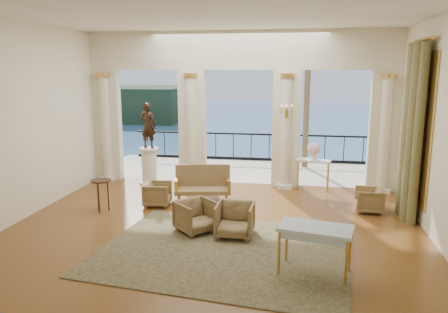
% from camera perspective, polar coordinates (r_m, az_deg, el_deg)
% --- Properties ---
extents(floor, '(9.00, 9.00, 0.00)m').
position_cam_1_polar(floor, '(9.64, -1.31, -9.48)').
color(floor, '#4A2B10').
rests_on(floor, ground).
extents(room_walls, '(9.00, 9.00, 9.00)m').
position_cam_1_polar(room_walls, '(7.93, -2.96, 7.35)').
color(room_walls, white).
rests_on(room_walls, ground).
extents(arcade, '(9.00, 0.56, 4.50)m').
position_cam_1_polar(arcade, '(12.80, 1.93, 7.60)').
color(arcade, beige).
rests_on(arcade, ground).
extents(terrace, '(10.00, 3.60, 0.10)m').
position_cam_1_polar(terrace, '(15.15, 2.88, -1.89)').
color(terrace, beige).
rests_on(terrace, ground).
extents(balustrade, '(9.00, 0.06, 1.03)m').
position_cam_1_polar(balustrade, '(16.61, 3.56, 0.92)').
color(balustrade, black).
rests_on(balustrade, terrace).
extents(palm_tree, '(2.00, 2.00, 4.50)m').
position_cam_1_polar(palm_tree, '(15.45, 11.01, 13.66)').
color(palm_tree, '#4C3823').
rests_on(palm_tree, terrace).
extents(headland, '(22.00, 18.00, 6.00)m').
position_cam_1_polar(headland, '(85.22, -12.27, 6.88)').
color(headland, black).
rests_on(headland, sea).
extents(sea, '(160.00, 160.00, 0.00)m').
position_cam_1_polar(sea, '(69.50, 8.20, 3.55)').
color(sea, '#33639B').
rests_on(sea, ground).
extents(curtain, '(0.33, 1.40, 4.09)m').
position_cam_1_polar(curtain, '(10.74, 23.39, 2.89)').
color(curtain, brown).
rests_on(curtain, ground).
extents(window_frame, '(0.04, 1.60, 3.40)m').
position_cam_1_polar(window_frame, '(10.78, 24.39, 3.27)').
color(window_frame, gold).
rests_on(window_frame, room_walls).
extents(wall_sconce, '(0.30, 0.11, 0.33)m').
position_cam_1_polar(wall_sconce, '(12.41, 8.17, 5.72)').
color(wall_sconce, gold).
rests_on(wall_sconce, arcade).
extents(rug, '(5.08, 4.16, 0.02)m').
position_cam_1_polar(rug, '(8.55, 0.07, -12.24)').
color(rug, '#2C3118').
rests_on(rug, ground).
extents(armchair_a, '(1.00, 1.01, 0.76)m').
position_cam_1_polar(armchair_a, '(9.41, -3.71, -7.58)').
color(armchair_a, '#483620').
rests_on(armchair_a, ground).
extents(armchair_b, '(0.77, 0.73, 0.78)m').
position_cam_1_polar(armchair_b, '(9.14, 1.42, -8.06)').
color(armchair_b, '#483620').
rests_on(armchair_b, ground).
extents(armchair_c, '(0.62, 0.66, 0.66)m').
position_cam_1_polar(armchair_c, '(11.22, 18.45, -5.27)').
color(armchair_c, '#483620').
rests_on(armchair_c, ground).
extents(armchair_d, '(0.68, 0.71, 0.66)m').
position_cam_1_polar(armchair_d, '(11.26, -8.68, -4.72)').
color(armchair_d, '#483620').
rests_on(armchair_d, ground).
extents(settee, '(1.53, 0.89, 0.95)m').
position_cam_1_polar(settee, '(11.45, -2.79, -3.59)').
color(settee, '#483620').
rests_on(settee, ground).
extents(game_table, '(1.32, 0.89, 0.83)m').
position_cam_1_polar(game_table, '(7.61, 11.87, -9.56)').
color(game_table, '#8FA5B1').
rests_on(game_table, ground).
extents(pedestal, '(0.61, 0.61, 1.11)m').
position_cam_1_polar(pedestal, '(13.31, -9.72, -1.32)').
color(pedestal, silver).
rests_on(pedestal, ground).
extents(statue, '(0.54, 0.41, 1.34)m').
position_cam_1_polar(statue, '(13.09, -9.90, 4.02)').
color(statue, black).
rests_on(statue, pedestal).
extents(console_table, '(1.00, 0.60, 0.89)m').
position_cam_1_polar(console_table, '(12.68, 11.60, -1.08)').
color(console_table, silver).
rests_on(console_table, ground).
extents(urn, '(0.38, 0.38, 0.50)m').
position_cam_1_polar(urn, '(12.60, 11.68, 0.87)').
color(urn, white).
rests_on(urn, console_table).
extents(side_table, '(0.49, 0.49, 0.79)m').
position_cam_1_polar(side_table, '(11.00, -15.77, -3.53)').
color(side_table, black).
rests_on(side_table, ground).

